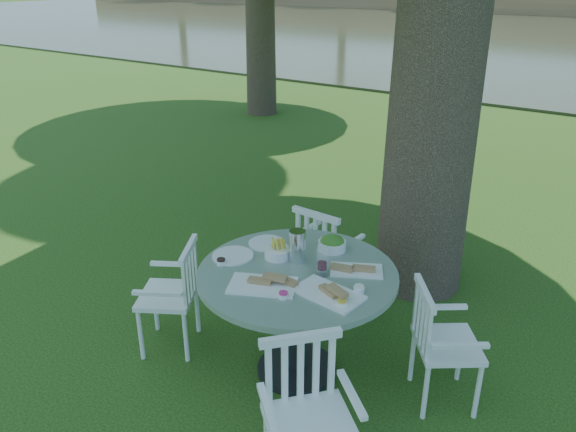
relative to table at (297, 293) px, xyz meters
The scene contains 7 objects.
ground 0.93m from the table, 139.81° to the left, with size 140.00×140.00×0.00m, color #16360B.
table is the anchor object (origin of this frame).
chair_ne 0.93m from the table, 17.07° to the left, with size 0.56×0.57×0.83m.
chair_nw 0.92m from the table, 110.67° to the left, with size 0.47×0.44×0.88m.
chair_sw 0.93m from the table, 164.59° to the right, with size 0.56×0.57×0.84m.
chair_se 0.92m from the table, 53.40° to the right, with size 0.61×0.61×0.88m.
tableware 0.23m from the table, 121.98° to the left, with size 1.17×0.99×0.22m.
Camera 1 is at (2.30, -3.13, 2.62)m, focal length 35.00 mm.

